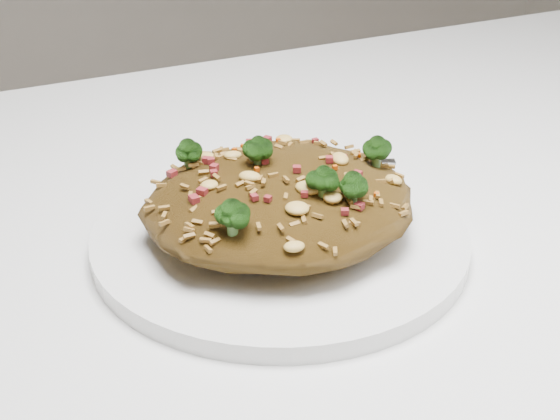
# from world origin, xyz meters

# --- Properties ---
(dining_table) EXTENTS (1.20, 0.80, 0.75)m
(dining_table) POSITION_xyz_m (0.00, 0.00, 0.66)
(dining_table) COLOR white
(dining_table) RESTS_ON ground
(plate) EXTENTS (0.28, 0.28, 0.01)m
(plate) POSITION_xyz_m (-0.10, -0.02, 0.76)
(plate) COLOR white
(plate) RESTS_ON dining_table
(fried_rice) EXTENTS (0.20, 0.18, 0.07)m
(fried_rice) POSITION_xyz_m (-0.10, -0.02, 0.79)
(fried_rice) COLOR brown
(fried_rice) RESTS_ON plate
(fork) EXTENTS (0.16, 0.07, 0.00)m
(fork) POSITION_xyz_m (-0.04, 0.06, 0.77)
(fork) COLOR silver
(fork) RESTS_ON plate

